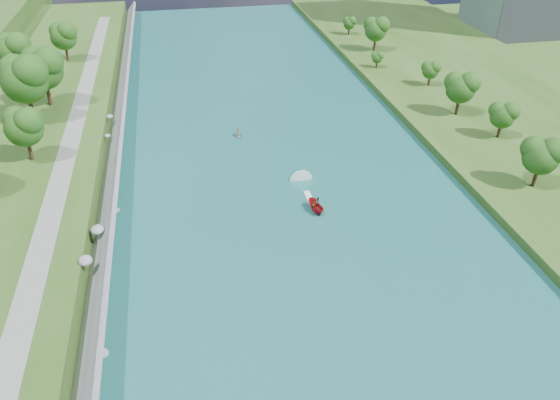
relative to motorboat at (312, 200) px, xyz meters
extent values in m
plane|color=#2D5119|center=(-3.35, -16.34, -0.71)|extent=(260.00, 260.00, 0.00)
cube|color=#18595D|center=(-3.35, 3.66, -0.66)|extent=(55.00, 240.00, 0.10)
cube|color=slate|center=(-29.20, 3.66, 1.09)|extent=(3.54, 236.00, 4.05)
ellipsoid|color=gray|center=(-28.33, -23.77, -0.17)|extent=(1.61, 1.35, 1.01)
ellipsoid|color=gray|center=(-30.38, -11.95, 2.97)|extent=(1.61, 1.76, 1.12)
ellipsoid|color=gray|center=(-29.70, -4.83, 2.31)|extent=(1.64, 1.91, 0.97)
ellipsoid|color=gray|center=(-28.25, 3.49, -0.34)|extent=(1.23, 1.13, 0.72)
ellipsoid|color=gray|center=(-28.99, 13.63, 1.25)|extent=(0.91, 1.18, 0.65)
ellipsoid|color=gray|center=(-30.33, 23.98, 2.01)|extent=(1.08, 1.04, 0.62)
ellipsoid|color=gray|center=(-30.24, 30.92, 2.60)|extent=(1.17, 1.34, 0.67)
ellipsoid|color=gray|center=(-28.52, 39.36, 0.53)|extent=(1.28, 1.28, 0.78)
cube|color=gray|center=(-35.85, 3.66, 2.84)|extent=(3.00, 200.00, 0.10)
ellipsoid|color=#1D4913|center=(-40.95, 16.01, 7.90)|extent=(6.14, 6.14, 10.23)
ellipsoid|color=#1D4913|center=(-43.22, 31.60, 9.77)|extent=(8.39, 8.39, 13.98)
ellipsoid|color=#1D4913|center=(-41.41, 38.44, 9.31)|extent=(7.83, 7.83, 13.05)
ellipsoid|color=#1D4913|center=(-49.18, 52.55, 8.78)|extent=(7.20, 7.20, 12.00)
ellipsoid|color=#1D4913|center=(-41.40, 65.08, 7.96)|extent=(6.21, 6.21, 10.35)
ellipsoid|color=#1D4913|center=(33.13, -3.83, 5.50)|extent=(5.66, 5.66, 9.43)
ellipsoid|color=#1D4913|center=(36.81, 12.46, 4.65)|extent=(4.63, 4.63, 7.72)
ellipsoid|color=#1D4913|center=(34.29, 23.22, 5.69)|extent=(5.89, 5.89, 9.82)
ellipsoid|color=#1D4913|center=(35.56, 38.62, 3.91)|extent=(3.75, 3.75, 6.25)
ellipsoid|color=#1D4913|center=(28.51, 51.74, 2.98)|extent=(2.63, 2.63, 4.39)
ellipsoid|color=#1D4913|center=(32.48, 64.39, 5.73)|extent=(5.94, 5.94, 9.89)
ellipsoid|color=#1D4913|center=(30.54, 79.52, 3.64)|extent=(3.42, 3.42, 5.70)
imported|color=#AB0D14|center=(-0.01, -1.83, 0.12)|extent=(2.05, 3.98, 1.46)
imported|color=#66605B|center=(-0.41, -2.23, 0.60)|extent=(0.70, 0.54, 1.72)
imported|color=#66605B|center=(0.49, -1.33, 0.49)|extent=(0.78, 0.63, 1.52)
cube|color=white|center=(-0.01, 1.17, -0.58)|extent=(0.90, 5.00, 0.06)
imported|color=gray|center=(-7.65, 24.69, -0.35)|extent=(2.29, 2.84, 0.52)
imported|color=#66605B|center=(-7.65, 24.69, 0.28)|extent=(0.68, 0.49, 1.29)
camera|label=1|loc=(-18.02, -65.14, 42.96)|focal=35.00mm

